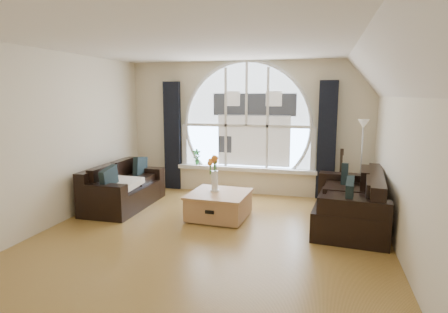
% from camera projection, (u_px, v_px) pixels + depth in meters
% --- Properties ---
extents(ground, '(5.00, 5.50, 0.01)m').
position_uv_depth(ground, '(208.00, 239.00, 5.35)').
color(ground, brown).
rests_on(ground, ground).
extents(ceiling, '(5.00, 5.50, 0.01)m').
position_uv_depth(ceiling, '(206.00, 43.00, 4.90)').
color(ceiling, silver).
rests_on(ceiling, ground).
extents(wall_back, '(5.00, 0.01, 2.70)m').
position_uv_depth(wall_back, '(247.00, 128.00, 7.75)').
color(wall_back, beige).
rests_on(wall_back, ground).
extents(wall_front, '(5.00, 0.01, 2.70)m').
position_uv_depth(wall_front, '(84.00, 199.00, 2.50)').
color(wall_front, beige).
rests_on(wall_front, ground).
extents(wall_left, '(0.01, 5.50, 2.70)m').
position_uv_depth(wall_left, '(51.00, 140.00, 5.75)').
color(wall_left, beige).
rests_on(wall_left, ground).
extents(wall_right, '(0.01, 5.50, 2.70)m').
position_uv_depth(wall_right, '(407.00, 152.00, 4.50)').
color(wall_right, beige).
rests_on(wall_right, ground).
extents(attic_slope, '(0.92, 5.50, 0.72)m').
position_uv_depth(attic_slope, '(386.00, 67.00, 4.41)').
color(attic_slope, silver).
rests_on(attic_slope, ground).
extents(arched_window, '(2.60, 0.06, 2.15)m').
position_uv_depth(arched_window, '(247.00, 115.00, 7.67)').
color(arched_window, silver).
rests_on(arched_window, wall_back).
extents(window_sill, '(2.90, 0.22, 0.08)m').
position_uv_depth(window_sill, '(245.00, 169.00, 7.79)').
color(window_sill, white).
rests_on(window_sill, wall_back).
extents(window_frame, '(2.76, 0.08, 2.15)m').
position_uv_depth(window_frame, '(246.00, 115.00, 7.64)').
color(window_frame, white).
rests_on(window_frame, wall_back).
extents(neighbor_house, '(1.70, 0.02, 1.50)m').
position_uv_depth(neighbor_house, '(254.00, 121.00, 7.64)').
color(neighbor_house, silver).
rests_on(neighbor_house, wall_back).
extents(curtain_left, '(0.35, 0.12, 2.30)m').
position_uv_depth(curtain_left, '(173.00, 136.00, 8.07)').
color(curtain_left, black).
rests_on(curtain_left, ground).
extents(curtain_right, '(0.35, 0.12, 2.30)m').
position_uv_depth(curtain_right, '(327.00, 141.00, 7.26)').
color(curtain_right, black).
rests_on(curtain_right, ground).
extents(sofa_left, '(0.86, 1.72, 0.76)m').
position_uv_depth(sofa_left, '(124.00, 185.00, 6.86)').
color(sofa_left, black).
rests_on(sofa_left, ground).
extents(sofa_right, '(1.13, 1.99, 0.85)m').
position_uv_depth(sofa_right, '(349.00, 201.00, 5.86)').
color(sofa_right, black).
rests_on(sofa_right, ground).
extents(coffee_chest, '(1.00, 1.00, 0.47)m').
position_uv_depth(coffee_chest, '(219.00, 204.00, 6.26)').
color(coffee_chest, '#AD7B50').
rests_on(coffee_chest, ground).
extents(throw_blanket, '(0.58, 0.58, 0.10)m').
position_uv_depth(throw_blanket, '(123.00, 183.00, 6.56)').
color(throw_blanket, silver).
rests_on(throw_blanket, sofa_left).
extents(vase_flowers, '(0.24, 0.24, 0.70)m').
position_uv_depth(vase_flowers, '(215.00, 168.00, 6.26)').
color(vase_flowers, white).
rests_on(vase_flowers, coffee_chest).
extents(floor_lamp, '(0.24, 0.24, 1.60)m').
position_uv_depth(floor_lamp, '(361.00, 164.00, 6.77)').
color(floor_lamp, '#B2B2B2').
rests_on(floor_lamp, ground).
extents(guitar, '(0.36, 0.24, 1.06)m').
position_uv_depth(guitar, '(340.00, 176.00, 7.01)').
color(guitar, brown).
rests_on(guitar, ground).
extents(potted_plant, '(0.21, 0.18, 0.33)m').
position_uv_depth(potted_plant, '(197.00, 157.00, 8.02)').
color(potted_plant, '#1E6023').
rests_on(potted_plant, window_sill).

